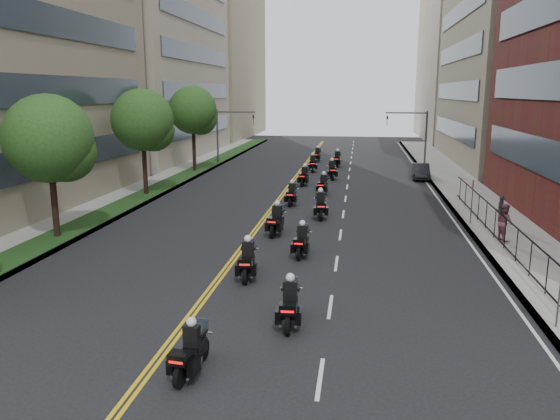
# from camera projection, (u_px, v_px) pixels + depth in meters

# --- Properties ---
(ground) EXTENTS (160.00, 160.00, 0.00)m
(ground) POSITION_uv_depth(u_px,v_px,m) (203.00, 370.00, 14.92)
(ground) COLOR black
(ground) RESTS_ON ground
(sidewalk_right) EXTENTS (4.00, 90.00, 0.15)m
(sidewalk_right) POSITION_uv_depth(u_px,v_px,m) (474.00, 201.00, 37.40)
(sidewalk_right) COLOR gray
(sidewalk_right) RESTS_ON ground
(sidewalk_left) EXTENTS (4.00, 90.00, 0.15)m
(sidewalk_left) POSITION_uv_depth(u_px,v_px,m) (141.00, 192.00, 40.76)
(sidewalk_left) COLOR gray
(sidewalk_left) RESTS_ON ground
(grass_strip) EXTENTS (2.00, 90.00, 0.04)m
(grass_strip) POSITION_uv_depth(u_px,v_px,m) (151.00, 191.00, 40.63)
(grass_strip) COLOR #1A3B15
(grass_strip) RESTS_ON sidewalk_left
(building_right_tan) EXTENTS (15.11, 28.00, 30.00)m
(building_right_tan) POSITION_uv_depth(u_px,v_px,m) (537.00, 15.00, 55.13)
(building_right_tan) COLOR gray
(building_right_tan) RESTS_ON ground
(building_right_far) EXTENTS (15.00, 28.00, 26.00)m
(building_right_far) POSITION_uv_depth(u_px,v_px,m) (475.00, 55.00, 84.56)
(building_right_far) COLOR #A49784
(building_right_far) RESTS_ON ground
(building_left_mid) EXTENTS (16.11, 28.00, 34.00)m
(building_left_mid) POSITION_uv_depth(u_px,v_px,m) (128.00, 4.00, 60.79)
(building_left_mid) COLOR #A49784
(building_left_mid) RESTS_ON ground
(building_left_far) EXTENTS (16.00, 28.00, 26.00)m
(building_left_far) POSITION_uv_depth(u_px,v_px,m) (204.00, 57.00, 90.65)
(building_left_far) COLOR gray
(building_left_far) RESTS_ON ground
(iron_fence) EXTENTS (0.05, 28.00, 1.50)m
(iron_fence) POSITION_uv_depth(u_px,v_px,m) (511.00, 239.00, 24.79)
(iron_fence) COLOR black
(iron_fence) RESTS_ON sidewalk_right
(street_trees) EXTENTS (4.40, 38.40, 7.98)m
(street_trees) POSITION_uv_depth(u_px,v_px,m) (111.00, 130.00, 33.36)
(street_trees) COLOR black
(street_trees) RESTS_ON ground
(traffic_signal_right) EXTENTS (4.09, 0.20, 5.60)m
(traffic_signal_right) POSITION_uv_depth(u_px,v_px,m) (416.00, 130.00, 53.41)
(traffic_signal_right) COLOR #3F3F44
(traffic_signal_right) RESTS_ON ground
(traffic_signal_left) EXTENTS (4.09, 0.20, 5.60)m
(traffic_signal_left) POSITION_uv_depth(u_px,v_px,m) (226.00, 129.00, 56.08)
(traffic_signal_left) COLOR #3F3F44
(traffic_signal_left) RESTS_ON ground
(motorcycle_0) EXTENTS (0.63, 2.16, 1.60)m
(motorcycle_0) POSITION_uv_depth(u_px,v_px,m) (190.00, 353.00, 14.56)
(motorcycle_0) COLOR black
(motorcycle_0) RESTS_ON ground
(motorcycle_1) EXTENTS (0.56, 2.34, 1.73)m
(motorcycle_1) POSITION_uv_depth(u_px,v_px,m) (290.00, 305.00, 17.65)
(motorcycle_1) COLOR black
(motorcycle_1) RESTS_ON ground
(motorcycle_2) EXTENTS (0.64, 2.40, 1.77)m
(motorcycle_2) POSITION_uv_depth(u_px,v_px,m) (248.00, 262.00, 22.13)
(motorcycle_2) COLOR black
(motorcycle_2) RESTS_ON ground
(motorcycle_3) EXTENTS (0.57, 2.26, 1.67)m
(motorcycle_3) POSITION_uv_depth(u_px,v_px,m) (302.00, 242.00, 25.13)
(motorcycle_3) COLOR black
(motorcycle_3) RESTS_ON ground
(motorcycle_4) EXTENTS (0.69, 2.47, 1.82)m
(motorcycle_4) POSITION_uv_depth(u_px,v_px,m) (276.00, 221.00, 28.89)
(motorcycle_4) COLOR black
(motorcycle_4) RESTS_ON ground
(motorcycle_5) EXTENTS (0.71, 2.48, 1.84)m
(motorcycle_5) POSITION_uv_depth(u_px,v_px,m) (320.00, 206.00, 32.62)
(motorcycle_5) COLOR black
(motorcycle_5) RESTS_ON ground
(motorcycle_6) EXTENTS (0.54, 2.30, 1.70)m
(motorcycle_6) POSITION_uv_depth(u_px,v_px,m) (292.00, 195.00, 36.46)
(motorcycle_6) COLOR black
(motorcycle_6) RESTS_ON ground
(motorcycle_7) EXTENTS (0.70, 2.33, 1.72)m
(motorcycle_7) POSITION_uv_depth(u_px,v_px,m) (323.00, 186.00, 40.04)
(motorcycle_7) COLOR black
(motorcycle_7) RESTS_ON ground
(motorcycle_8) EXTENTS (0.66, 2.36, 1.75)m
(motorcycle_8) POSITION_uv_depth(u_px,v_px,m) (304.00, 177.00, 44.06)
(motorcycle_8) COLOR black
(motorcycle_8) RESTS_ON ground
(motorcycle_9) EXTENTS (0.76, 2.51, 1.85)m
(motorcycle_9) POSITION_uv_depth(u_px,v_px,m) (332.00, 171.00, 47.12)
(motorcycle_9) COLOR black
(motorcycle_9) RESTS_ON ground
(motorcycle_10) EXTENTS (0.66, 2.46, 1.81)m
(motorcycle_10) POSITION_uv_depth(u_px,v_px,m) (313.00, 164.00, 51.44)
(motorcycle_10) COLOR black
(motorcycle_10) RESTS_ON ground
(motorcycle_11) EXTENTS (0.66, 2.46, 1.82)m
(motorcycle_11) POSITION_uv_depth(u_px,v_px,m) (337.00, 160.00, 54.79)
(motorcycle_11) COLOR black
(motorcycle_11) RESTS_ON ground
(motorcycle_12) EXTENTS (0.70, 2.36, 1.74)m
(motorcycle_12) POSITION_uv_depth(u_px,v_px,m) (317.00, 155.00, 58.75)
(motorcycle_12) COLOR black
(motorcycle_12) RESTS_ON ground
(parked_sedan) EXTENTS (1.59, 4.08, 1.32)m
(parked_sedan) POSITION_uv_depth(u_px,v_px,m) (421.00, 171.00, 47.27)
(parked_sedan) COLOR black
(parked_sedan) RESTS_ON ground
(pedestrian_b) EXTENTS (0.98, 1.10, 1.89)m
(pedestrian_b) POSITION_uv_depth(u_px,v_px,m) (504.00, 222.00, 27.09)
(pedestrian_b) COLOR #834752
(pedestrian_b) RESTS_ON sidewalk_right
(pedestrian_c) EXTENTS (0.68, 1.03, 1.63)m
(pedestrian_c) POSITION_uv_depth(u_px,v_px,m) (501.00, 210.00, 30.46)
(pedestrian_c) COLOR #414048
(pedestrian_c) RESTS_ON sidewalk_right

